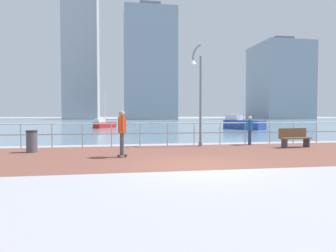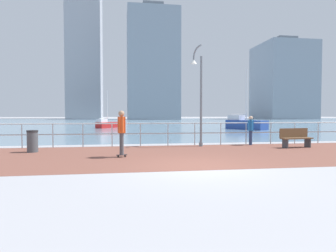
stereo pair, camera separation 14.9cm
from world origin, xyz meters
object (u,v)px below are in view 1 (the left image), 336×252
at_px(lamppost, 198,90).
at_px(trash_bin, 32,141).
at_px(park_bench, 295,137).
at_px(skateboarder, 122,129).
at_px(bystander, 250,128).
at_px(sailboat_teal, 243,124).
at_px(sailboat_ivory, 104,124).

distance_m(lamppost, trash_bin, 7.99).
bearing_deg(park_bench, trash_bin, 179.63).
bearing_deg(skateboarder, bystander, 27.24).
height_order(lamppost, sailboat_teal, sailboat_teal).
bearing_deg(trash_bin, lamppost, 9.78).
relative_size(park_bench, sailboat_ivory, 0.38).
bearing_deg(bystander, park_bench, -42.42).
xyz_separation_m(trash_bin, sailboat_teal, (16.47, 16.40, 0.13)).
xyz_separation_m(lamppost, sailboat_ivory, (-5.53, 20.51, -2.38)).
distance_m(skateboarder, park_bench, 8.49).
xyz_separation_m(skateboarder, sailboat_teal, (12.76, 18.42, -0.45)).
relative_size(trash_bin, sailboat_ivory, 0.22).
bearing_deg(trash_bin, park_bench, -0.37).
bearing_deg(park_bench, lamppost, 162.73).
bearing_deg(park_bench, skateboarder, -166.80).
xyz_separation_m(bystander, park_bench, (1.62, -1.48, -0.40)).
bearing_deg(park_bench, bystander, 137.58).
xyz_separation_m(park_bench, sailboat_teal, (4.51, 16.48, 0.12)).
height_order(skateboarder, sailboat_teal, sailboat_teal).
distance_m(bystander, trash_bin, 10.44).
relative_size(sailboat_teal, sailboat_ivory, 1.45).
bearing_deg(sailboat_teal, trash_bin, -135.11).
distance_m(lamppost, bystander, 3.40).
xyz_separation_m(lamppost, sailboat_teal, (8.94, 15.11, -2.19)).
height_order(bystander, sailboat_teal, sailboat_teal).
xyz_separation_m(bystander, sailboat_ivory, (-8.34, 20.40, -0.46)).
bearing_deg(bystander, sailboat_teal, 67.78).
relative_size(skateboarder, sailboat_ivory, 0.40).
distance_m(bystander, park_bench, 2.23).
height_order(lamppost, sailboat_ivory, lamppost).
bearing_deg(skateboarder, trash_bin, 151.53).
bearing_deg(trash_bin, sailboat_ivory, 84.75).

